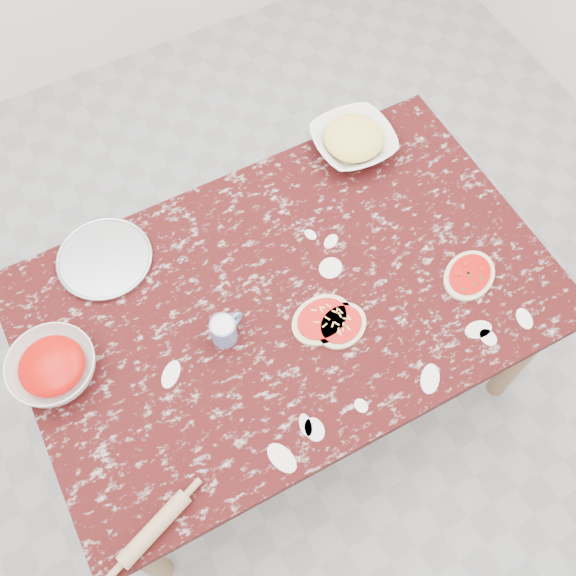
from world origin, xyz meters
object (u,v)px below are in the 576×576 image
at_px(worktable, 288,308).
at_px(sauce_bowl, 53,368).
at_px(pizza_tray, 105,259).
at_px(rolling_pin, 155,529).
at_px(flour_mug, 224,330).
at_px(cheese_bowl, 353,142).

relative_size(worktable, sauce_bowl, 6.37).
xyz_separation_m(pizza_tray, rolling_pin, (-0.17, -0.82, 0.02)).
relative_size(sauce_bowl, flour_mug, 2.29).
bearing_deg(cheese_bowl, sauce_bowl, -165.13).
relative_size(worktable, pizza_tray, 5.48).
bearing_deg(sauce_bowl, rolling_pin, -80.97).
bearing_deg(cheese_bowl, pizza_tray, -178.66).
distance_m(pizza_tray, rolling_pin, 0.83).
bearing_deg(worktable, cheese_bowl, 40.79).
relative_size(flour_mug, rolling_pin, 0.49).
bearing_deg(sauce_bowl, worktable, -7.37).
xyz_separation_m(sauce_bowl, cheese_bowl, (1.16, 0.31, -0.01)).
bearing_deg(sauce_bowl, cheese_bowl, 14.87).
bearing_deg(sauce_bowl, pizza_tray, 48.61).
relative_size(cheese_bowl, flour_mug, 2.47).
height_order(worktable, sauce_bowl, sauce_bowl).
distance_m(sauce_bowl, cheese_bowl, 1.20).
distance_m(cheese_bowl, flour_mug, 0.81).
bearing_deg(flour_mug, sauce_bowl, 165.52).
bearing_deg(rolling_pin, worktable, 35.37).
height_order(pizza_tray, sauce_bowl, sauce_bowl).
bearing_deg(worktable, rolling_pin, -144.63).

